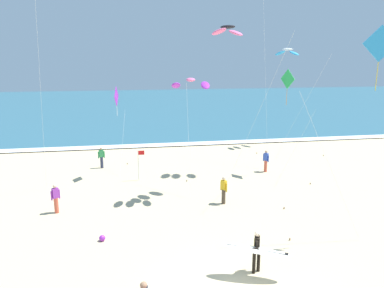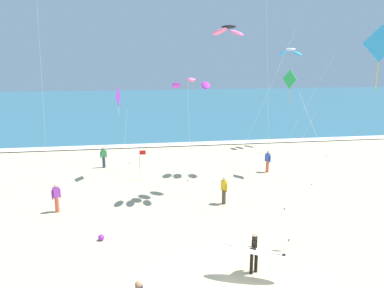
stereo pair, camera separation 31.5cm
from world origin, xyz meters
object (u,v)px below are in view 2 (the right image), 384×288
Objects in this scene: bystander_yellow_top at (224,190)px; bystander_purple_top at (56,198)px; kite_diamond_cobalt_far at (378,50)px; surfer_trailing at (254,250)px; kite_diamond_emerald_distant at (290,82)px; bystander_green_top at (104,157)px; kite_arc_ivory_mid at (291,52)px; kite_arc_charcoal_outer at (229,31)px; kite_diamond_violet_near at (118,98)px; kite_arc_rose_extra at (191,84)px; lifeguard_flag at (140,162)px; bystander_blue_top at (268,161)px; beach_ball at (101,237)px.

bystander_yellow_top and bystander_purple_top have the same top height.
surfer_trailing is at bearing -161.17° from kite_diamond_cobalt_far.
kite_diamond_emerald_distant is 4.58× the size of bystander_green_top.
kite_diamond_emerald_distant is at bearing 62.52° from surfer_trailing.
surfer_trailing is 1.62× the size of bystander_green_top.
kite_arc_ivory_mid is 13.90m from kite_arc_charcoal_outer.
kite_arc_rose_extra is (4.10, -5.01, 1.26)m from kite_diamond_violet_near.
kite_diamond_cobalt_far is at bearing -21.59° from bystander_purple_top.
kite_arc_charcoal_outer reaches higher than kite_diamond_violet_near.
bystander_purple_top is at bearing -134.10° from lifeguard_flag.
kite_diamond_violet_near is 11.48m from kite_diamond_emerald_distant.
kite_diamond_cobalt_far is (5.45, 1.86, 7.31)m from surfer_trailing.
kite_diamond_violet_near is 9.52m from bystander_yellow_top.
kite_arc_ivory_mid reaches higher than lifeguard_flag.
kite_arc_ivory_mid is 5.55× the size of bystander_green_top.
bystander_blue_top and bystander_green_top have the same top height.
kite_arc_charcoal_outer is 10.12m from lifeguard_flag.
kite_diamond_violet_near is 3.90× the size of bystander_blue_top.
lifeguard_flag is at bearing -177.55° from bystander_blue_top.
lifeguard_flag reaches higher than bystander_purple_top.
kite_arc_rose_extra is at bearing -157.19° from kite_arc_charcoal_outer.
bystander_purple_top is (-3.24, -5.73, -4.58)m from kite_diamond_violet_near.
bystander_purple_top is (-7.34, -0.72, -5.84)m from kite_arc_rose_extra.
surfer_trailing is at bearing -68.19° from kite_diamond_violet_near.
kite_diamond_violet_near is 3.90× the size of bystander_green_top.
kite_diamond_cobalt_far reaches higher than kite_diamond_violet_near.
lifeguard_flag is (-10.06, 0.27, -5.16)m from kite_diamond_emerald_distant.
surfer_trailing is 13.42m from bystander_blue_top.
bystander_yellow_top is (5.81, -5.99, -4.58)m from kite_diamond_violet_near.
kite_arc_rose_extra is 4.38× the size of bystander_blue_top.
kite_diamond_emerald_distant is 3.47× the size of lifeguard_flag.
bystander_yellow_top is at bearing 85.42° from surfer_trailing.
surfer_trailing reaches higher than bystander_blue_top.
kite_diamond_cobalt_far is at bearing -48.36° from bystander_green_top.
bystander_green_top is at bearing 165.68° from bystander_blue_top.
lifeguard_flag is at bearing 108.12° from surfer_trailing.
bystander_green_top is at bearing 130.80° from bystander_yellow_top.
kite_arc_ivory_mid is 18.64m from kite_diamond_cobalt_far.
kite_arc_rose_extra is at bearing -144.98° from bystander_blue_top.
kite_diamond_emerald_distant is at bearing 33.69° from beach_ball.
beach_ball is (0.69, -11.66, -0.67)m from bystander_green_top.
kite_arc_charcoal_outer is 8.91m from bystander_yellow_top.
surfer_trailing is 9.30m from kite_diamond_cobalt_far.
bystander_purple_top is (-13.53, -5.06, 0.00)m from bystander_blue_top.
bystander_purple_top is (-14.59, -4.40, -5.62)m from kite_diamond_emerald_distant.
kite_arc_rose_extra is (-1.13, 8.09, 5.60)m from surfer_trailing.
surfer_trailing is 12.42m from kite_arc_charcoal_outer.
kite_diamond_emerald_distant is 26.02× the size of beach_ball.
kite_arc_rose_extra reaches higher than bystander_blue_top.
bystander_yellow_top is (1.70, -0.99, -5.84)m from kite_arc_rose_extra.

